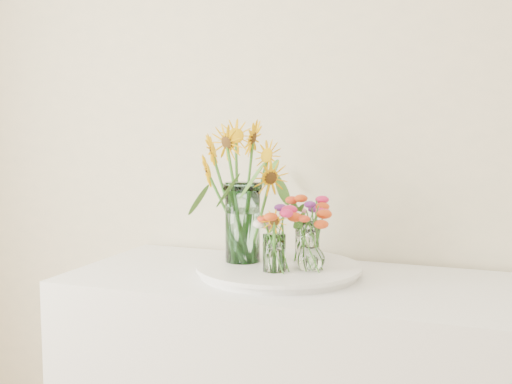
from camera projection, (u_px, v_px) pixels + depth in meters
tray at (279, 271)px, 1.92m from camera, size 0.47×0.47×0.02m
mason_jar at (243, 223)px, 1.96m from camera, size 0.14×0.14×0.25m
sunflower_bouquet at (243, 192)px, 1.95m from camera, size 0.74×0.74×0.44m
small_vase_a at (274, 254)px, 1.84m from camera, size 0.09×0.09×0.11m
wildflower_posy_a at (274, 238)px, 1.83m from camera, size 0.18×0.18×0.20m
small_vase_b at (311, 251)px, 1.86m from camera, size 0.09×0.09×0.12m
wildflower_posy_b at (311, 235)px, 1.85m from camera, size 0.19×0.19×0.21m
small_vase_c at (307, 241)px, 1.98m from camera, size 0.08×0.08×0.13m
wildflower_posy_c at (307, 227)px, 1.97m from camera, size 0.20×0.20×0.22m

